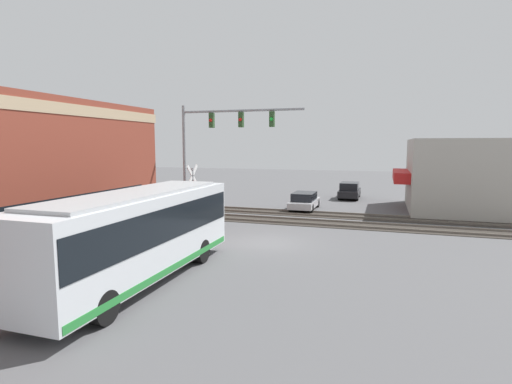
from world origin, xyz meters
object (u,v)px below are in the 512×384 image
pedestrian_at_crossing (213,210)px  parked_car_silver (304,201)px  city_bus (138,233)px  parked_car_black (349,191)px  crossing_signal (193,188)px

pedestrian_at_crossing → parked_car_silver: bearing=-30.6°
city_bus → parked_car_black: size_ratio=2.37×
crossing_signal → city_bus: bearing=-163.6°
crossing_signal → parked_car_silver: 9.87m
city_bus → crossing_signal: size_ratio=2.70×
city_bus → pedestrian_at_crossing: (10.82, 1.83, -0.93)m
city_bus → parked_car_silver: size_ratio=2.30×
parked_car_silver → pedestrian_at_crossing: bearing=149.4°
crossing_signal → pedestrian_at_crossing: (0.44, -1.22, -1.38)m
crossing_signal → parked_car_black: crossing_signal is taller
city_bus → parked_car_silver: 18.52m
crossing_signal → pedestrian_at_crossing: crossing_signal is taller
city_bus → parked_car_black: bearing=-11.8°
parked_car_silver → parked_car_black: size_ratio=1.03×
crossing_signal → parked_car_silver: (7.93, -5.65, -1.66)m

